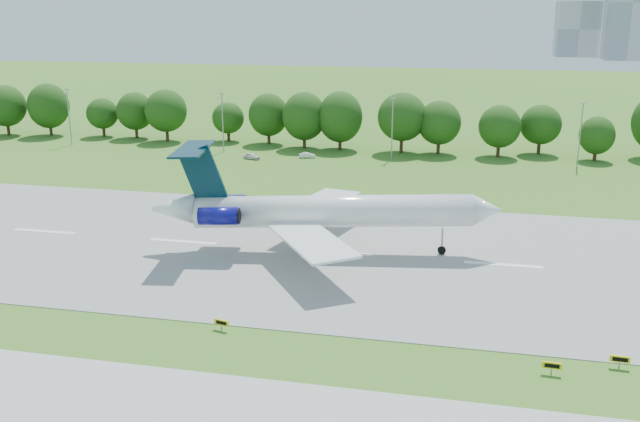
{
  "coord_description": "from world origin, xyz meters",
  "views": [
    {
      "loc": [
        -4.21,
        -56.17,
        29.28
      ],
      "look_at": [
        -20.46,
        18.0,
        7.35
      ],
      "focal_mm": 40.0,
      "sensor_mm": 36.0,
      "label": 1
    }
  ],
  "objects_px": {
    "airliner": "(315,210)",
    "service_vehicle_a": "(307,155)",
    "taxi_sign_left": "(221,323)",
    "service_vehicle_b": "(251,156)"
  },
  "relations": [
    {
      "from": "taxi_sign_left",
      "to": "service_vehicle_b",
      "type": "bearing_deg",
      "value": 119.47
    },
    {
      "from": "airliner",
      "to": "service_vehicle_a",
      "type": "distance_m",
      "value": 57.15
    },
    {
      "from": "taxi_sign_left",
      "to": "service_vehicle_b",
      "type": "height_order",
      "value": "service_vehicle_b"
    },
    {
      "from": "service_vehicle_a",
      "to": "taxi_sign_left",
      "type": "bearing_deg",
      "value": 172.12
    },
    {
      "from": "service_vehicle_a",
      "to": "service_vehicle_b",
      "type": "bearing_deg",
      "value": 93.58
    },
    {
      "from": "service_vehicle_b",
      "to": "service_vehicle_a",
      "type": "bearing_deg",
      "value": -52.89
    },
    {
      "from": "taxi_sign_left",
      "to": "airliner",
      "type": "bearing_deg",
      "value": 94.69
    },
    {
      "from": "service_vehicle_a",
      "to": "service_vehicle_b",
      "type": "distance_m",
      "value": 11.1
    },
    {
      "from": "airliner",
      "to": "service_vehicle_a",
      "type": "xyz_separation_m",
      "value": [
        -14.08,
        55.17,
        -4.95
      ]
    },
    {
      "from": "taxi_sign_left",
      "to": "service_vehicle_b",
      "type": "xyz_separation_m",
      "value": [
        -20.83,
        74.73,
        -0.18
      ]
    }
  ]
}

